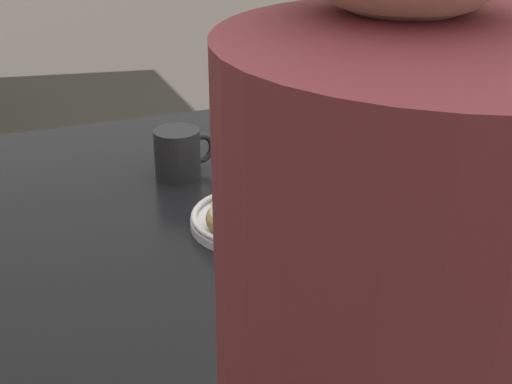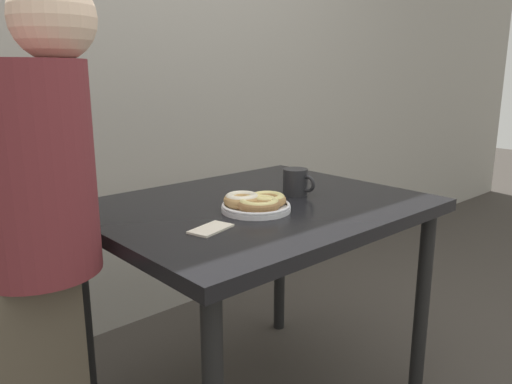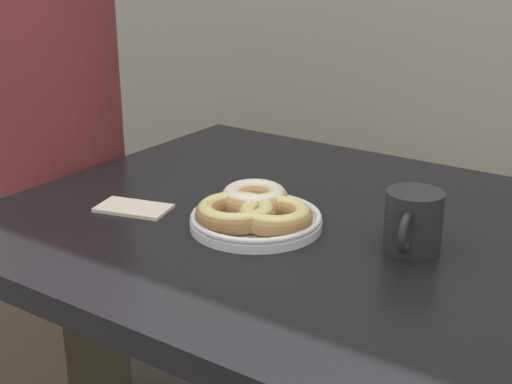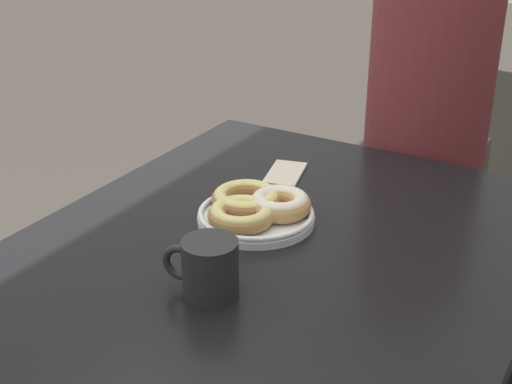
{
  "view_description": "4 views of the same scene",
  "coord_description": "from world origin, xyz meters",
  "px_view_note": "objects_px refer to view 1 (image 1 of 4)",
  "views": [
    {
      "loc": [
        -1.03,
        0.54,
        1.31
      ],
      "look_at": [
        -0.07,
        0.16,
        0.83
      ],
      "focal_mm": 50.0,
      "sensor_mm": 36.0,
      "label": 1
    },
    {
      "loc": [
        -1.06,
        -0.93,
        1.19
      ],
      "look_at": [
        -0.07,
        0.16,
        0.83
      ],
      "focal_mm": 35.0,
      "sensor_mm": 36.0,
      "label": 2
    },
    {
      "loc": [
        0.53,
        -0.71,
        1.21
      ],
      "look_at": [
        -0.07,
        0.16,
        0.83
      ],
      "focal_mm": 50.0,
      "sensor_mm": 36.0,
      "label": 3
    },
    {
      "loc": [
        0.92,
        0.75,
        1.36
      ],
      "look_at": [
        -0.07,
        0.16,
        0.83
      ],
      "focal_mm": 50.0,
      "sensor_mm": 36.0,
      "label": 4
    }
  ],
  "objects_px": {
    "dining_table": "(202,258)",
    "donut_plate": "(257,211)",
    "napkin": "(350,283)",
    "coffee_mug": "(179,153)"
  },
  "relations": [
    {
      "from": "dining_table",
      "to": "coffee_mug",
      "type": "relative_size",
      "value": 8.64
    },
    {
      "from": "dining_table",
      "to": "donut_plate",
      "type": "distance_m",
      "value": 0.15
    },
    {
      "from": "donut_plate",
      "to": "coffee_mug",
      "type": "height_order",
      "value": "coffee_mug"
    },
    {
      "from": "coffee_mug",
      "to": "napkin",
      "type": "distance_m",
      "value": 0.47
    },
    {
      "from": "dining_table",
      "to": "coffee_mug",
      "type": "height_order",
      "value": "coffee_mug"
    },
    {
      "from": "donut_plate",
      "to": "napkin",
      "type": "distance_m",
      "value": 0.22
    },
    {
      "from": "donut_plate",
      "to": "napkin",
      "type": "relative_size",
      "value": 1.62
    },
    {
      "from": "coffee_mug",
      "to": "napkin",
      "type": "bearing_deg",
      "value": -165.79
    },
    {
      "from": "napkin",
      "to": "dining_table",
      "type": "bearing_deg",
      "value": 23.97
    },
    {
      "from": "coffee_mug",
      "to": "dining_table",
      "type": "bearing_deg",
      "value": 175.62
    }
  ]
}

